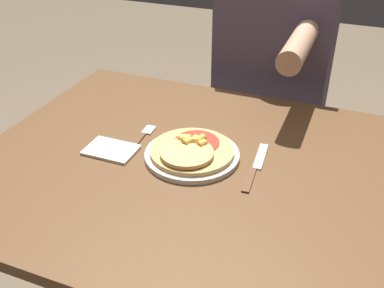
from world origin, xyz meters
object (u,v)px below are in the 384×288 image
(fork, at_px, (140,139))
(person_diner, at_px, (273,71))
(plate, at_px, (192,155))
(knife, at_px, (255,167))
(dining_table, at_px, (194,198))
(pizza, at_px, (191,150))

(fork, relative_size, person_diner, 0.14)
(plate, xyz_separation_m, knife, (0.16, 0.01, -0.00))
(person_diner, bearing_deg, fork, -111.06)
(dining_table, relative_size, plate, 4.56)
(fork, height_order, knife, same)
(fork, bearing_deg, dining_table, -16.38)
(dining_table, relative_size, fork, 6.31)
(fork, distance_m, person_diner, 0.64)
(pizza, xyz_separation_m, fork, (-0.16, 0.03, -0.02))
(pizza, bearing_deg, person_diner, 83.99)
(plate, distance_m, knife, 0.16)
(dining_table, xyz_separation_m, plate, (-0.02, 0.02, 0.12))
(dining_table, height_order, fork, fork)
(plate, bearing_deg, dining_table, -56.15)
(knife, bearing_deg, fork, 176.94)
(plate, distance_m, pizza, 0.02)
(plate, xyz_separation_m, fork, (-0.16, 0.03, -0.00))
(pizza, xyz_separation_m, knife, (0.16, 0.02, -0.02))
(pizza, distance_m, fork, 0.17)
(plate, relative_size, person_diner, 0.19)
(dining_table, distance_m, plate, 0.12)
(plate, bearing_deg, fork, 169.82)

